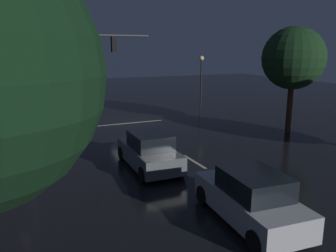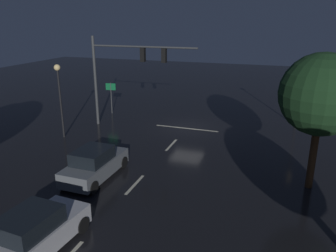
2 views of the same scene
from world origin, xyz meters
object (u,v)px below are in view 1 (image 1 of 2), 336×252
car_distant (250,198)px  street_lamp_right_kerb (10,84)px  traffic_signal_assembly (66,58)px  street_lamp_left_kerb (201,72)px  car_approaching (149,152)px  tree_left_far (293,58)px  route_sign (16,99)px

car_distant → street_lamp_right_kerb: size_ratio=0.85×
traffic_signal_assembly → street_lamp_left_kerb: 13.60m
street_lamp_left_kerb → street_lamp_right_kerb: 18.06m
traffic_signal_assembly → car_approaching: 9.75m
traffic_signal_assembly → car_approaching: size_ratio=1.89×
tree_left_far → street_lamp_right_kerb: bearing=-8.0°
car_distant → route_sign: 18.90m
traffic_signal_assembly → street_lamp_right_kerb: size_ratio=1.58×
car_approaching → street_lamp_left_kerb: 17.16m
car_distant → car_approaching: bearing=-79.9°
route_sign → street_lamp_left_kerb: bearing=-174.1°
route_sign → tree_left_far: (-16.14, 9.12, 2.80)m
car_approaching → traffic_signal_assembly: bearing=-75.5°
traffic_signal_assembly → tree_left_far: bearing=155.6°
street_lamp_left_kerb → tree_left_far: tree_left_far is taller
car_distant → street_lamp_left_kerb: street_lamp_left_kerb is taller
car_distant → street_lamp_right_kerb: bearing=-58.8°
traffic_signal_assembly → route_sign: 5.25m
car_approaching → car_distant: size_ratio=0.98×
car_distant → traffic_signal_assembly: bearing=-77.3°
street_lamp_left_kerb → tree_left_far: size_ratio=0.71×
car_approaching → street_lamp_right_kerb: bearing=-41.8°
car_distant → street_lamp_right_kerb: 13.11m
street_lamp_left_kerb → street_lamp_right_kerb: bearing=27.8°
car_approaching → route_sign: (5.28, -11.77, 1.22)m
traffic_signal_assembly → street_lamp_left_kerb: traffic_signal_assembly is taller
street_lamp_left_kerb → tree_left_far: 10.84m
car_approaching → tree_left_far: size_ratio=0.65×
street_lamp_left_kerb → tree_left_far: bearing=92.4°
tree_left_far → street_lamp_left_kerb: bearing=-87.6°
car_approaching → car_distant: (-1.07, 5.99, 0.00)m
traffic_signal_assembly → car_approaching: traffic_signal_assembly is taller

